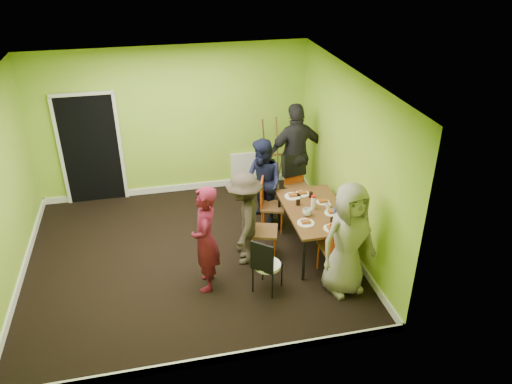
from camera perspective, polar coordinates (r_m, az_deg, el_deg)
ground at (r=7.99m, az=-7.46°, el=-7.27°), size 5.00×5.00×0.00m
room_walls at (r=7.49m, az=-8.14°, el=-0.95°), size 5.04×4.54×2.82m
dining_table at (r=7.74m, az=6.82°, el=-2.35°), size 0.90×1.50×0.75m
chair_left_far at (r=8.33m, az=1.40°, el=-1.09°), size 0.49×0.49×0.94m
chair_left_near at (r=7.62m, az=0.28°, el=-3.85°), size 0.52×0.52×1.00m
chair_back_end at (r=8.93m, az=4.46°, el=2.43°), size 0.50×0.56×1.03m
chair_front_end at (r=7.24m, az=9.38°, el=-5.97°), size 0.43×0.44×1.05m
chair_bentwood at (r=6.95m, az=1.11°, el=-8.18°), size 0.48×0.48×0.88m
easel at (r=9.56m, az=2.23°, el=4.43°), size 0.60×0.56×1.50m
plate_near_left at (r=8.03m, az=4.22°, el=-0.50°), size 0.27×0.27×0.01m
plate_near_right at (r=7.35m, az=5.70°, el=-3.54°), size 0.26×0.26×0.01m
plate_far_back at (r=8.12m, az=5.33°, el=-0.20°), size 0.23×0.23×0.01m
plate_far_front at (r=7.27m, az=8.63°, el=-4.13°), size 0.24×0.24×0.01m
plate_wall_back at (r=7.91m, az=7.66°, el=-1.15°), size 0.21×0.21×0.01m
plate_wall_front at (r=7.65m, az=8.72°, el=-2.37°), size 0.24×0.24×0.01m
thermos at (r=7.68m, az=6.56°, el=-1.26°), size 0.07×0.07×0.20m
blue_bottle at (r=7.46m, az=9.21°, el=-2.45°), size 0.08×0.08×0.20m
orange_bottle at (r=7.82m, az=6.39°, el=-1.18°), size 0.04×0.04×0.08m
glass_mid at (r=7.78m, az=4.83°, el=-1.20°), size 0.07×0.07×0.09m
glass_back at (r=8.02m, az=6.28°, el=-0.32°), size 0.07×0.07×0.09m
glass_front at (r=7.37m, az=8.69°, el=-3.22°), size 0.06×0.06×0.10m
cup_a at (r=7.52m, az=5.86°, el=-2.32°), size 0.14×0.14×0.11m
cup_b at (r=7.73m, az=8.23°, el=-1.64°), size 0.09×0.09×0.08m
person_standing at (r=6.92m, az=-5.80°, el=-5.40°), size 0.47×0.63×1.59m
person_left_far at (r=8.38m, az=0.80°, el=1.00°), size 0.84×0.92×1.54m
person_left_near at (r=7.43m, az=-1.33°, el=-3.11°), size 0.81×1.08×1.48m
person_back_end at (r=9.01m, az=4.58°, el=4.28°), size 1.17×0.63×1.90m
person_front_end at (r=6.92m, az=10.47°, el=-5.37°), size 0.91×0.69×1.67m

